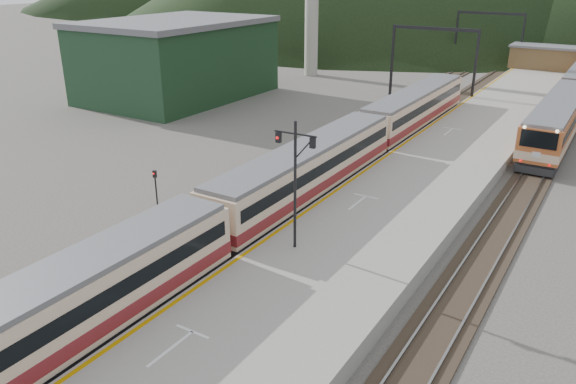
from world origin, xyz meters
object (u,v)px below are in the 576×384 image
Objects in this scene: second_train at (573,97)px; worker at (6,302)px; main_train at (308,172)px; signal_mast at (295,172)px.

worker is (-15.87, -50.20, -1.19)m from second_train.
main_train is 18.52m from worker.
second_train is 6.27× the size of signal_mast.
main_train is 34.23m from second_train.
second_train reaches higher than worker.
signal_mast is at bearing -101.34° from second_train.
main_train is 8.98× the size of signal_mast.
signal_mast is at bearing -122.41° from worker.
second_train is (11.50, 32.24, 0.09)m from main_train.
signal_mast reaches higher than worker.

